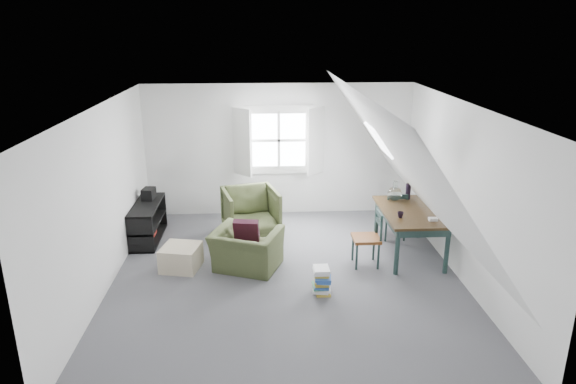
{
  "coord_description": "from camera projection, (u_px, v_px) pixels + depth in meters",
  "views": [
    {
      "loc": [
        -0.36,
        -6.7,
        3.51
      ],
      "look_at": [
        0.05,
        0.6,
        1.12
      ],
      "focal_mm": 32.0,
      "sensor_mm": 36.0,
      "label": 1
    }
  ],
  "objects": [
    {
      "name": "demijohn",
      "position": [
        395.0,
        193.0,
        8.38
      ],
      "size": [
        0.24,
        0.24,
        0.33
      ],
      "rotation": [
        0.0,
        0.0,
        -0.36
      ],
      "color": "silver",
      "rests_on": "dining_table"
    },
    {
      "name": "electronics_box",
      "position": [
        149.0,
        194.0,
        8.85
      ],
      "size": [
        0.22,
        0.28,
        0.21
      ],
      "primitive_type": "cube",
      "rotation": [
        0.0,
        0.0,
        -0.13
      ],
      "color": "black",
      "rests_on": "media_shelf"
    },
    {
      "name": "magazine_stack",
      "position": [
        322.0,
        281.0,
        7.0
      ],
      "size": [
        0.28,
        0.33,
        0.37
      ],
      "rotation": [
        0.0,
        0.0,
        -0.02
      ],
      "color": "#B29933",
      "rests_on": "floor"
    },
    {
      "name": "slope_left",
      "position": [
        171.0,
        161.0,
        6.83
      ],
      "size": [
        3.19,
        5.5,
        4.48
      ],
      "primitive_type": "plane",
      "rotation": [
        0.0,
        2.19,
        0.0
      ],
      "color": "white",
      "rests_on": "wall_left"
    },
    {
      "name": "media_shelf",
      "position": [
        147.0,
        224.0,
        8.71
      ],
      "size": [
        0.41,
        1.24,
        0.64
      ],
      "rotation": [
        0.0,
        0.0,
        0.08
      ],
      "color": "black",
      "rests_on": "floor"
    },
    {
      "name": "wall_left",
      "position": [
        103.0,
        200.0,
        6.95
      ],
      "size": [
        0.0,
        5.5,
        5.5
      ],
      "primitive_type": "plane",
      "rotation": [
        1.57,
        0.0,
        1.57
      ],
      "color": "white",
      "rests_on": "ground"
    },
    {
      "name": "skylight",
      "position": [
        378.0,
        140.0,
        8.24
      ],
      "size": [
        0.35,
        0.75,
        0.47
      ],
      "primitive_type": "cube",
      "rotation": [
        0.0,
        0.95,
        0.0
      ],
      "color": "white",
      "rests_on": "slope_right"
    },
    {
      "name": "dormer_window",
      "position": [
        279.0,
        141.0,
        9.56
      ],
      "size": [
        1.71,
        0.35,
        1.3
      ],
      "color": "white",
      "rests_on": "wall_back"
    },
    {
      "name": "armchair_far",
      "position": [
        251.0,
        234.0,
        9.02
      ],
      "size": [
        1.08,
        1.1,
        0.83
      ],
      "primitive_type": "imported",
      "rotation": [
        0.0,
        0.0,
        0.25
      ],
      "color": "#3A4422",
      "rests_on": "floor"
    },
    {
      "name": "dining_table",
      "position": [
        410.0,
        216.0,
        8.03
      ],
      "size": [
        0.9,
        1.5,
        0.75
      ],
      "rotation": [
        0.0,
        0.0,
        0.07
      ],
      "color": "black",
      "rests_on": "floor"
    },
    {
      "name": "wall_right",
      "position": [
        464.0,
        193.0,
        7.21
      ],
      "size": [
        0.0,
        5.5,
        5.5
      ],
      "primitive_type": "plane",
      "rotation": [
        1.57,
        0.0,
        -1.57
      ],
      "color": "white",
      "rests_on": "ground"
    },
    {
      "name": "cup",
      "position": [
        400.0,
        217.0,
        7.7
      ],
      "size": [
        0.1,
        0.1,
        0.09
      ],
      "primitive_type": "imported",
      "rotation": [
        0.0,
        0.0,
        -0.13
      ],
      "color": "black",
      "rests_on": "dining_table"
    },
    {
      "name": "vase_twigs",
      "position": [
        408.0,
        191.0,
        8.48
      ],
      "size": [
        0.08,
        0.09,
        0.65
      ],
      "rotation": [
        0.0,
        0.0,
        0.15
      ],
      "color": "black",
      "rests_on": "dining_table"
    },
    {
      "name": "dining_chair_near",
      "position": [
        368.0,
        237.0,
        7.75
      ],
      "size": [
        0.41,
        0.41,
        0.86
      ],
      "rotation": [
        0.0,
        0.0,
        -1.24
      ],
      "color": "brown",
      "rests_on": "floor"
    },
    {
      "name": "paper_box",
      "position": [
        433.0,
        219.0,
        7.58
      ],
      "size": [
        0.13,
        0.09,
        0.04
      ],
      "primitive_type": "cube",
      "rotation": [
        0.0,
        0.0,
        -0.05
      ],
      "color": "white",
      "rests_on": "dining_table"
    },
    {
      "name": "throw_pillow",
      "position": [
        246.0,
        231.0,
        7.73
      ],
      "size": [
        0.41,
        0.27,
        0.39
      ],
      "primitive_type": "cube",
      "rotation": [
        0.31,
        0.0,
        -0.14
      ],
      "color": "#340E1C",
      "rests_on": "armchair_near"
    },
    {
      "name": "ottoman",
      "position": [
        181.0,
        257.0,
        7.71
      ],
      "size": [
        0.63,
        0.63,
        0.36
      ],
      "primitive_type": "cube",
      "rotation": [
        0.0,
        0.0,
        -0.21
      ],
      "color": "#B6A98D",
      "rests_on": "floor"
    },
    {
      "name": "armchair_near",
      "position": [
        247.0,
        268.0,
        7.76
      ],
      "size": [
        1.18,
        1.12,
        0.62
      ],
      "primitive_type": "imported",
      "rotation": [
        0.0,
        0.0,
        2.77
      ],
      "color": "#3A4422",
      "rests_on": "floor"
    },
    {
      "name": "slope_right",
      "position": [
        400.0,
        158.0,
        7.0
      ],
      "size": [
        3.19,
        5.5,
        4.48
      ],
      "primitive_type": "plane",
      "rotation": [
        0.0,
        -2.19,
        0.0
      ],
      "color": "white",
      "rests_on": "wall_right"
    },
    {
      "name": "floor",
      "position": [
        287.0,
        278.0,
        7.47
      ],
      "size": [
        5.5,
        5.5,
        0.0
      ],
      "primitive_type": "plane",
      "color": "#515256",
      "rests_on": "ground"
    },
    {
      "name": "wall_back",
      "position": [
        279.0,
        150.0,
        9.69
      ],
      "size": [
        5.0,
        0.0,
        5.0
      ],
      "primitive_type": "plane",
      "rotation": [
        1.57,
        0.0,
        0.0
      ],
      "color": "white",
      "rests_on": "ground"
    },
    {
      "name": "wall_front",
      "position": [
        303.0,
        297.0,
        4.47
      ],
      "size": [
        5.0,
        0.0,
        5.0
      ],
      "primitive_type": "plane",
      "rotation": [
        -1.57,
        0.0,
        0.0
      ],
      "color": "white",
      "rests_on": "ground"
    },
    {
      "name": "dining_chair_far",
      "position": [
        394.0,
        214.0,
        8.72
      ],
      "size": [
        0.4,
        0.4,
        0.85
      ],
      "rotation": [
        0.0,
        0.0,
        2.99
      ],
      "color": "brown",
      "rests_on": "floor"
    },
    {
      "name": "ceiling",
      "position": [
        286.0,
        106.0,
        6.69
      ],
      "size": [
        5.5,
        5.5,
        0.0
      ],
      "primitive_type": "plane",
      "rotation": [
        3.14,
        0.0,
        0.0
      ],
      "color": "white",
      "rests_on": "wall_back"
    }
  ]
}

